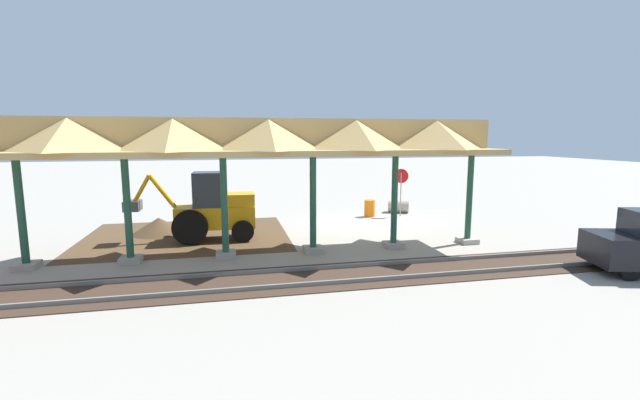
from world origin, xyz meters
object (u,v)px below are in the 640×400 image
Objects in this scene: stop_sign at (401,182)px; concrete_pipe at (398,206)px; traffic_barrel at (370,208)px; backhoe at (212,210)px.

concrete_pipe is at bearing -107.29° from stop_sign.
stop_sign is at bearing 172.20° from traffic_barrel.
stop_sign is at bearing 72.71° from concrete_pipe.
backhoe is at bearing 23.28° from concrete_pipe.
backhoe is 5.71× the size of traffic_barrel.
concrete_pipe is (-0.33, -1.06, -1.49)m from stop_sign.
concrete_pipe is (-10.05, -4.32, -0.91)m from backhoe.
backhoe reaches higher than traffic_barrel.
backhoe is 8.81m from traffic_barrel.
stop_sign reaches higher than traffic_barrel.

